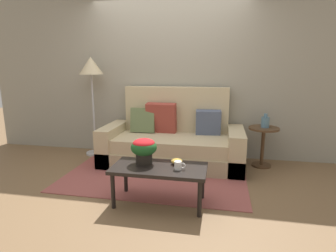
# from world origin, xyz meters

# --- Properties ---
(ground_plane) EXTENTS (14.00, 14.00, 0.00)m
(ground_plane) POSITION_xyz_m (0.00, 0.00, 0.00)
(ground_plane) COLOR brown
(wall_back) EXTENTS (6.40, 0.12, 2.94)m
(wall_back) POSITION_xyz_m (0.00, 1.14, 1.47)
(wall_back) COLOR gray
(wall_back) RESTS_ON ground
(area_rug) EXTENTS (2.43, 1.67, 0.01)m
(area_rug) POSITION_xyz_m (0.00, 0.13, 0.01)
(area_rug) COLOR #994C47
(area_rug) RESTS_ON ground
(couch) EXTENTS (2.10, 0.93, 1.15)m
(couch) POSITION_xyz_m (0.14, 0.66, 0.34)
(couch) COLOR tan
(couch) RESTS_ON ground
(coffee_table) EXTENTS (1.01, 0.50, 0.42)m
(coffee_table) POSITION_xyz_m (0.23, -0.67, 0.37)
(coffee_table) COLOR black
(coffee_table) RESTS_ON ground
(side_table) EXTENTS (0.44, 0.44, 0.60)m
(side_table) POSITION_xyz_m (1.48, 0.75, 0.41)
(side_table) COLOR #4C331E
(side_table) RESTS_ON ground
(floor_lamp) EXTENTS (0.39, 0.39, 1.62)m
(floor_lamp) POSITION_xyz_m (-1.23, 0.83, 1.36)
(floor_lamp) COLOR #B2B2B7
(floor_lamp) RESTS_ON ground
(potted_plant) EXTENTS (0.29, 0.29, 0.28)m
(potted_plant) POSITION_xyz_m (0.04, -0.60, 0.60)
(potted_plant) COLOR black
(potted_plant) RESTS_ON coffee_table
(coffee_mug) EXTENTS (0.12, 0.08, 0.09)m
(coffee_mug) POSITION_xyz_m (0.44, -0.71, 0.47)
(coffee_mug) COLOR white
(coffee_mug) RESTS_ON coffee_table
(snack_bowl) EXTENTS (0.12, 0.12, 0.06)m
(snack_bowl) POSITION_xyz_m (0.40, -0.56, 0.46)
(snack_bowl) COLOR gold
(snack_bowl) RESTS_ON coffee_table
(table_vase) EXTENTS (0.12, 0.12, 0.21)m
(table_vase) POSITION_xyz_m (1.49, 0.75, 0.68)
(table_vase) COLOR slate
(table_vase) RESTS_ON side_table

